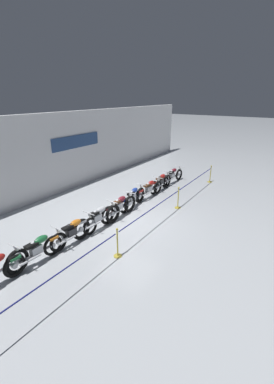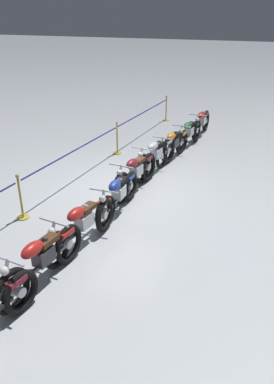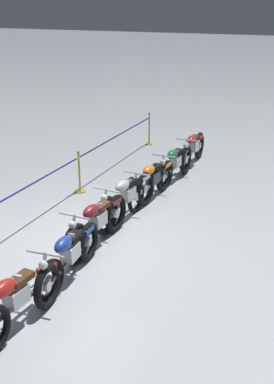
{
  "view_description": "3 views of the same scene",
  "coord_description": "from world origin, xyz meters",
  "px_view_note": "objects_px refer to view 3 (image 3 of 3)",
  "views": [
    {
      "loc": [
        -7.99,
        -5.74,
        5.02
      ],
      "look_at": [
        0.88,
        0.12,
        0.97
      ],
      "focal_mm": 24.0,
      "sensor_mm": 36.0,
      "label": 1
    },
    {
      "loc": [
        7.91,
        4.05,
        4.11
      ],
      "look_at": [
        1.3,
        1.09,
        0.65
      ],
      "focal_mm": 35.0,
      "sensor_mm": 36.0,
      "label": 2
    },
    {
      "loc": [
        7.23,
        4.4,
        4.42
      ],
      "look_at": [
        -1.49,
        0.65,
        0.6
      ],
      "focal_mm": 45.0,
      "sensor_mm": 36.0,
      "label": 3
    }
  ],
  "objects_px": {
    "motorcycle_orange_2": "(152,180)",
    "motorcycle_maroon_4": "(96,224)",
    "motorcycle_red_0": "(193,149)",
    "motorcycle_silver_3": "(126,198)",
    "motorcycle_blue_5": "(69,257)",
    "stanchion_far_left": "(61,173)",
    "motorcycle_red_6": "(14,301)",
    "stanchion_mid_left": "(80,178)",
    "motorcycle_green_1": "(174,164)"
  },
  "relations": [
    {
      "from": "motorcycle_orange_2",
      "to": "motorcycle_maroon_4",
      "type": "bearing_deg",
      "value": -1.94
    },
    {
      "from": "motorcycle_red_0",
      "to": "motorcycle_silver_3",
      "type": "height_order",
      "value": "motorcycle_silver_3"
    },
    {
      "from": "motorcycle_orange_2",
      "to": "motorcycle_maroon_4",
      "type": "relative_size",
      "value": 1.05
    },
    {
      "from": "motorcycle_blue_5",
      "to": "stanchion_far_left",
      "type": "relative_size",
      "value": 0.16
    },
    {
      "from": "motorcycle_red_6",
      "to": "stanchion_mid_left",
      "type": "bearing_deg",
      "value": -160.35
    },
    {
      "from": "motorcycle_red_6",
      "to": "stanchion_mid_left",
      "type": "relative_size",
      "value": 2.19
    },
    {
      "from": "motorcycle_green_1",
      "to": "motorcycle_red_6",
      "type": "distance_m",
      "value": 6.65
    },
    {
      "from": "motorcycle_silver_3",
      "to": "motorcycle_red_6",
      "type": "distance_m",
      "value": 4.03
    },
    {
      "from": "motorcycle_red_6",
      "to": "motorcycle_red_0",
      "type": "bearing_deg",
      "value": 178.88
    },
    {
      "from": "motorcycle_orange_2",
      "to": "motorcycle_blue_5",
      "type": "xyz_separation_m",
      "value": [
        3.87,
        0.06,
        -0.01
      ]
    },
    {
      "from": "motorcycle_blue_5",
      "to": "stanchion_far_left",
      "type": "height_order",
      "value": "stanchion_far_left"
    },
    {
      "from": "stanchion_far_left",
      "to": "motorcycle_orange_2",
      "type": "bearing_deg",
      "value": 121.31
    },
    {
      "from": "motorcycle_green_1",
      "to": "motorcycle_maroon_4",
      "type": "height_order",
      "value": "motorcycle_maroon_4"
    },
    {
      "from": "stanchion_far_left",
      "to": "stanchion_mid_left",
      "type": "distance_m",
      "value": 0.92
    },
    {
      "from": "motorcycle_red_6",
      "to": "stanchion_far_left",
      "type": "distance_m",
      "value": 4.56
    },
    {
      "from": "motorcycle_blue_5",
      "to": "motorcycle_maroon_4",
      "type": "bearing_deg",
      "value": -173.28
    },
    {
      "from": "stanchion_mid_left",
      "to": "motorcycle_blue_5",
      "type": "bearing_deg",
      "value": 27.15
    },
    {
      "from": "motorcycle_red_6",
      "to": "stanchion_mid_left",
      "type": "xyz_separation_m",
      "value": [
        -5.01,
        -1.79,
        -0.1
      ]
    },
    {
      "from": "motorcycle_green_1",
      "to": "motorcycle_red_0",
      "type": "bearing_deg",
      "value": 177.01
    },
    {
      "from": "motorcycle_green_1",
      "to": "stanchion_mid_left",
      "type": "bearing_deg",
      "value": -48.77
    },
    {
      "from": "stanchion_far_left",
      "to": "motorcycle_silver_3",
      "type": "bearing_deg",
      "value": 84.89
    },
    {
      "from": "motorcycle_silver_3",
      "to": "stanchion_far_left",
      "type": "relative_size",
      "value": 0.18
    },
    {
      "from": "motorcycle_blue_5",
      "to": "stanchion_mid_left",
      "type": "xyz_separation_m",
      "value": [
        -3.61,
        -1.85,
        -0.1
      ]
    },
    {
      "from": "motorcycle_orange_2",
      "to": "motorcycle_red_6",
      "type": "distance_m",
      "value": 5.27
    },
    {
      "from": "motorcycle_green_1",
      "to": "stanchion_mid_left",
      "type": "distance_m",
      "value": 2.49
    },
    {
      "from": "motorcycle_blue_5",
      "to": "stanchion_far_left",
      "type": "xyz_separation_m",
      "value": [
        -2.78,
        -1.85,
        0.3
      ]
    },
    {
      "from": "stanchion_mid_left",
      "to": "motorcycle_orange_2",
      "type": "bearing_deg",
      "value": 98.33
    },
    {
      "from": "motorcycle_silver_3",
      "to": "motorcycle_red_6",
      "type": "height_order",
      "value": "motorcycle_silver_3"
    },
    {
      "from": "motorcycle_green_1",
      "to": "motorcycle_orange_2",
      "type": "xyz_separation_m",
      "value": [
        1.38,
        -0.08,
        0.01
      ]
    },
    {
      "from": "motorcycle_silver_3",
      "to": "motorcycle_blue_5",
      "type": "bearing_deg",
      "value": 3.17
    },
    {
      "from": "motorcycle_green_1",
      "to": "motorcycle_orange_2",
      "type": "bearing_deg",
      "value": -3.49
    },
    {
      "from": "motorcycle_blue_5",
      "to": "stanchion_far_left",
      "type": "bearing_deg",
      "value": -146.36
    },
    {
      "from": "motorcycle_red_6",
      "to": "stanchion_far_left",
      "type": "height_order",
      "value": "stanchion_far_left"
    },
    {
      "from": "motorcycle_orange_2",
      "to": "stanchion_mid_left",
      "type": "xyz_separation_m",
      "value": [
        0.26,
        -1.79,
        -0.11
      ]
    },
    {
      "from": "motorcycle_red_0",
      "to": "motorcycle_red_6",
      "type": "distance_m",
      "value": 8.02
    },
    {
      "from": "motorcycle_red_0",
      "to": "motorcycle_orange_2",
      "type": "height_order",
      "value": "motorcycle_red_0"
    },
    {
      "from": "stanchion_far_left",
      "to": "motorcycle_green_1",
      "type": "bearing_deg",
      "value": 142.8
    },
    {
      "from": "motorcycle_maroon_4",
      "to": "motorcycle_blue_5",
      "type": "distance_m",
      "value": 1.27
    },
    {
      "from": "motorcycle_green_1",
      "to": "stanchion_far_left",
      "type": "bearing_deg",
      "value": -37.2
    },
    {
      "from": "motorcycle_green_1",
      "to": "motorcycle_blue_5",
      "type": "height_order",
      "value": "motorcycle_blue_5"
    },
    {
      "from": "motorcycle_orange_2",
      "to": "stanchion_far_left",
      "type": "bearing_deg",
      "value": -58.69
    },
    {
      "from": "motorcycle_maroon_4",
      "to": "stanchion_mid_left",
      "type": "relative_size",
      "value": 2.15
    },
    {
      "from": "motorcycle_silver_3",
      "to": "motorcycle_red_6",
      "type": "relative_size",
      "value": 1.07
    },
    {
      "from": "motorcycle_red_0",
      "to": "motorcycle_red_6",
      "type": "height_order",
      "value": "motorcycle_red_0"
    },
    {
      "from": "motorcycle_green_1",
      "to": "motorcycle_blue_5",
      "type": "xyz_separation_m",
      "value": [
        5.25,
        -0.02,
        0.0
      ]
    },
    {
      "from": "motorcycle_orange_2",
      "to": "motorcycle_red_6",
      "type": "xyz_separation_m",
      "value": [
        5.27,
        -0.0,
        -0.01
      ]
    },
    {
      "from": "motorcycle_blue_5",
      "to": "stanchion_far_left",
      "type": "distance_m",
      "value": 3.35
    },
    {
      "from": "motorcycle_silver_3",
      "to": "motorcycle_red_6",
      "type": "bearing_deg",
      "value": 1.21
    },
    {
      "from": "motorcycle_silver_3",
      "to": "stanchion_mid_left",
      "type": "distance_m",
      "value": 1.97
    },
    {
      "from": "motorcycle_red_0",
      "to": "stanchion_mid_left",
      "type": "xyz_separation_m",
      "value": [
        3.01,
        -1.95,
        -0.13
      ]
    }
  ]
}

